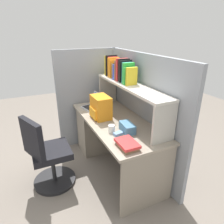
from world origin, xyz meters
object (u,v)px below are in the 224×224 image
object	(u,v)px
paper_cup	(112,129)
office_chair	(48,158)
backpack	(100,107)
laptop	(95,105)
computer_mouse	(118,134)
tissue_box	(127,128)

from	to	relation	value
paper_cup	office_chair	bearing A→B (deg)	-113.43
backpack	paper_cup	size ratio (longest dim) A/B	3.54
paper_cup	backpack	bearing A→B (deg)	174.59
backpack	paper_cup	world-z (taller)	backpack
laptop	computer_mouse	world-z (taller)	laptop
backpack	paper_cup	xyz separation A→B (m)	(0.43, -0.04, -0.10)
paper_cup	office_chair	xyz separation A→B (m)	(-0.30, -0.70, -0.38)
computer_mouse	office_chair	distance (m)	0.91
computer_mouse	paper_cup	bearing A→B (deg)	-171.07
laptop	computer_mouse	xyz separation A→B (m)	(0.87, -0.05, -0.03)
computer_mouse	office_chair	size ratio (longest dim) A/B	0.11
tissue_box	office_chair	world-z (taller)	office_chair
backpack	tissue_box	xyz separation A→B (m)	(0.50, 0.13, -0.09)
laptop	paper_cup	world-z (taller)	laptop
tissue_box	computer_mouse	bearing A→B (deg)	-73.41
tissue_box	office_chair	distance (m)	1.02
paper_cup	office_chair	size ratio (longest dim) A/B	0.09
backpack	tissue_box	size ratio (longest dim) A/B	1.36
laptop	tissue_box	size ratio (longest dim) A/B	1.61
paper_cup	tissue_box	distance (m)	0.18
backpack	paper_cup	bearing A→B (deg)	-5.41
paper_cup	tissue_box	xyz separation A→B (m)	(0.07, 0.17, 0.01)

